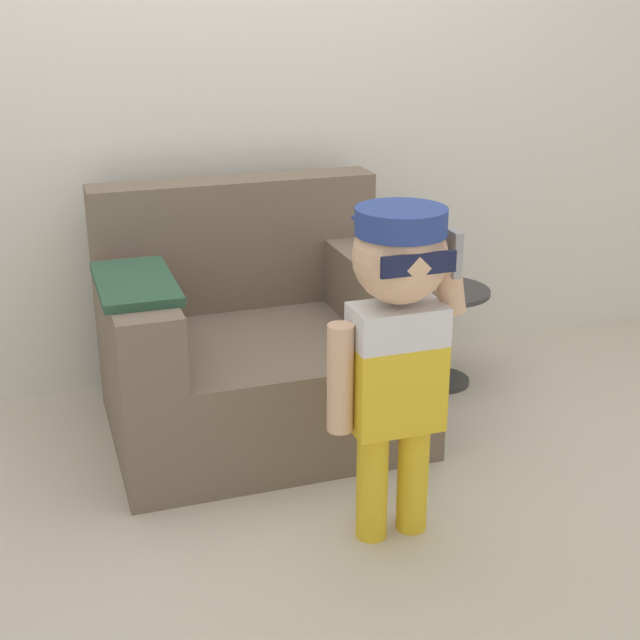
% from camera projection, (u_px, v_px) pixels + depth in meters
% --- Properties ---
extents(ground_plane, '(10.00, 10.00, 0.00)m').
position_uv_depth(ground_plane, '(277.00, 429.00, 3.38)').
color(ground_plane, '#BCB29E').
extents(wall_back, '(10.00, 0.05, 2.60)m').
position_uv_depth(wall_back, '(228.00, 62.00, 3.46)').
color(wall_back, silver).
rests_on(wall_back, ground_plane).
extents(armchair, '(1.12, 0.88, 0.89)m').
position_uv_depth(armchair, '(256.00, 346.00, 3.31)').
color(armchair, '#6B5B4C').
rests_on(armchair, ground_plane).
extents(person_child, '(0.42, 0.31, 1.02)m').
position_uv_depth(person_child, '(397.00, 326.00, 2.51)').
color(person_child, gold).
rests_on(person_child, ground_plane).
extents(side_table, '(0.36, 0.36, 0.42)m').
position_uv_depth(side_table, '(444.00, 327.00, 3.68)').
color(side_table, '#333333').
rests_on(side_table, ground_plane).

